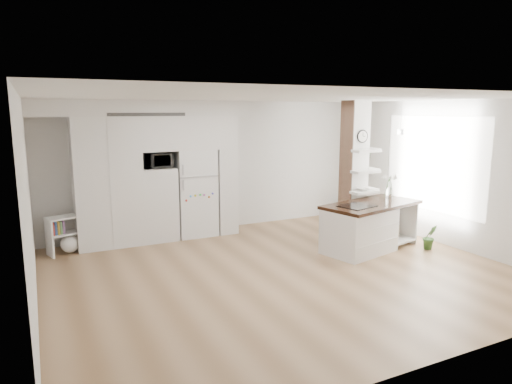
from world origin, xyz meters
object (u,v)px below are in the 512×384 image
refrigerator (195,193)px  floor_plant_a (430,237)px  bookshelf (67,237)px  kitchen_island (363,227)px

refrigerator → floor_plant_a: size_ratio=3.78×
bookshelf → floor_plant_a: bookshelf is taller
kitchen_island → bookshelf: 5.30m
bookshelf → floor_plant_a: 6.55m
kitchen_island → floor_plant_a: 1.27m
refrigerator → kitchen_island: 3.39m
refrigerator → bookshelf: 2.52m
refrigerator → kitchen_island: (2.37, -2.39, -0.43)m
refrigerator → floor_plant_a: 4.58m
kitchen_island → floor_plant_a: (1.16, -0.47, -0.22)m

